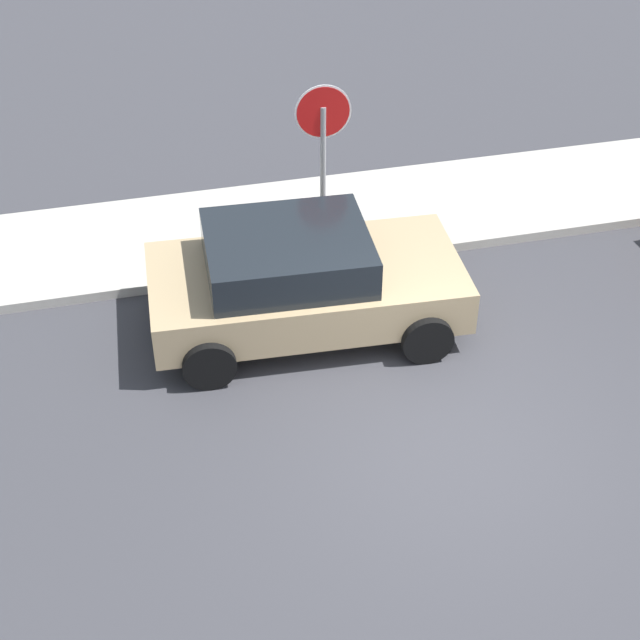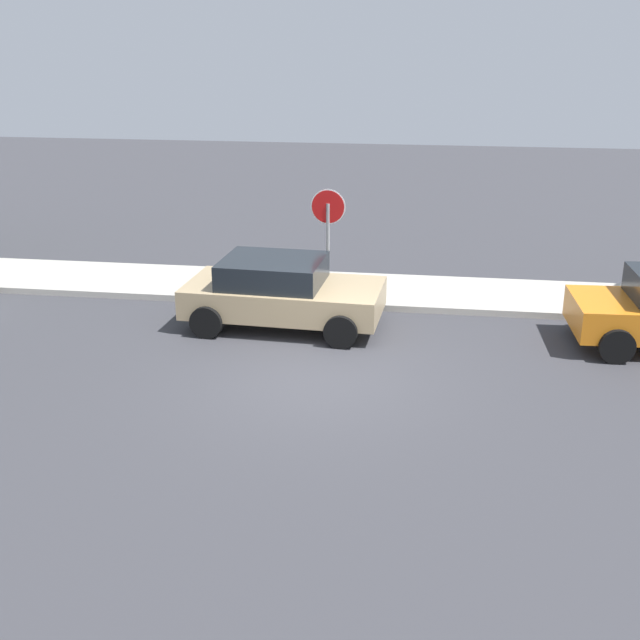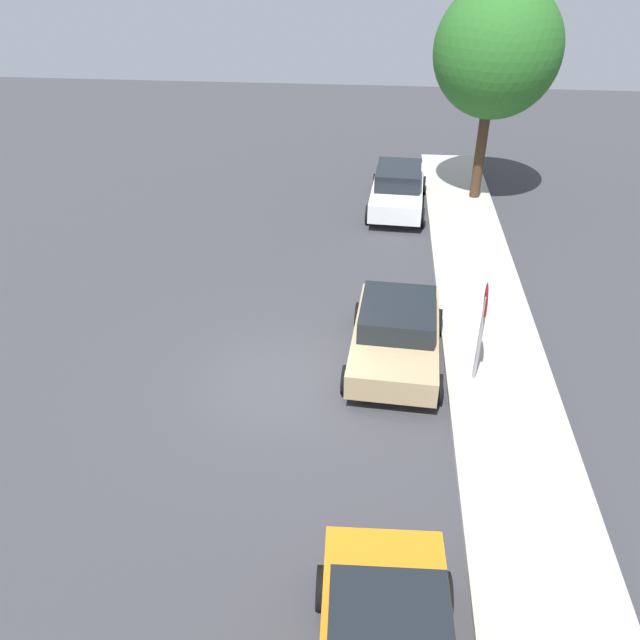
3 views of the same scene
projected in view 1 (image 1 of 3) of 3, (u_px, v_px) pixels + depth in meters
The scene contains 4 objects.
ground_plane at pixel (445, 442), 10.90m from camera, with size 60.00×60.00×0.00m, color #38383D.
sidewalk_curb at pixel (338, 218), 14.53m from camera, with size 32.00×2.33×0.14m, color #B2ADA3.
stop_sign at pixel (323, 140), 13.02m from camera, with size 0.75×0.08×2.47m.
parked_car_tan at pixel (301, 279), 12.15m from camera, with size 3.98×2.29×1.38m.
Camera 1 is at (-3.20, -7.26, 7.73)m, focal length 55.00 mm.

